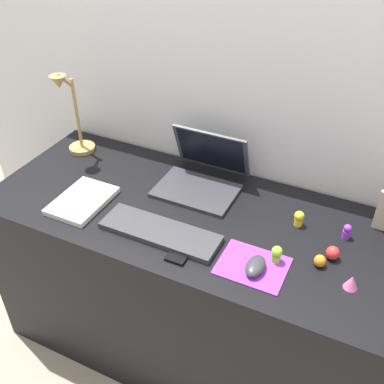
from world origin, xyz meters
TOP-DOWN VIEW (x-y plane):
  - ground_plane at (0.00, 0.00)m, footprint 6.00×6.00m
  - back_wall at (0.00, 0.36)m, footprint 2.77×0.05m
  - desk at (0.00, 0.00)m, footprint 1.57×0.63m
  - laptop at (-0.07, 0.18)m, footprint 0.30×0.28m
  - keyboard at (-0.07, -0.15)m, footprint 0.41×0.13m
  - mousepad at (0.26, -0.16)m, footprint 0.21×0.17m
  - mouse at (0.27, -0.17)m, footprint 0.06×0.10m
  - cell_phone at (0.03, -0.19)m, footprint 0.07×0.13m
  - desk_lamp at (-0.64, 0.15)m, footprint 0.11×0.16m
  - notebook_pad at (-0.41, -0.12)m, footprint 0.17×0.24m
  - toy_figurine_purple at (0.49, 0.10)m, footprint 0.03×0.03m
  - toy_figurine_orange at (0.44, -0.07)m, footprint 0.04×0.04m
  - toy_figurine_pink at (0.55, -0.12)m, footprint 0.04×0.04m
  - toy_figurine_red at (0.47, -0.02)m, footprint 0.04×0.04m
  - toy_figurine_yellow at (0.33, 0.10)m, footprint 0.03×0.03m
  - toy_figurine_lime at (0.32, -0.11)m, footprint 0.03×0.03m

SIDE VIEW (x-z plane):
  - ground_plane at x=0.00m, z-range 0.00..0.00m
  - desk at x=0.00m, z-range 0.00..0.74m
  - mousepad at x=0.26m, z-range 0.74..0.74m
  - cell_phone at x=0.03m, z-range 0.74..0.75m
  - keyboard at x=-0.07m, z-range 0.74..0.76m
  - notebook_pad at x=-0.41m, z-range 0.74..0.76m
  - back_wall at x=0.00m, z-range 0.00..1.52m
  - toy_figurine_orange at x=0.44m, z-range 0.74..0.78m
  - mouse at x=0.27m, z-range 0.74..0.78m
  - toy_figurine_pink at x=0.55m, z-range 0.74..0.79m
  - toy_figurine_red at x=0.47m, z-range 0.74..0.79m
  - toy_figurine_purple at x=0.49m, z-range 0.74..0.79m
  - toy_figurine_yellow at x=0.33m, z-range 0.74..0.80m
  - toy_figurine_lime at x=0.32m, z-range 0.74..0.80m
  - laptop at x=-0.07m, z-range 0.69..0.89m
  - desk_lamp at x=-0.64m, z-range 0.73..1.10m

